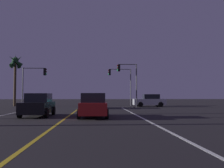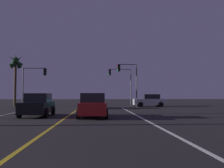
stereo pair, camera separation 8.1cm
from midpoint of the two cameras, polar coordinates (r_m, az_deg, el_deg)
The scene contains 11 objects.
lane_edge_right at distance 13.75m, azimuth 9.60°, elevation -9.03°, with size 0.16×35.20×0.01m, color silver.
lane_center_divider at distance 13.59m, azimuth -12.59°, elevation -9.08°, with size 0.16×35.20×0.01m, color gold.
car_oncoming at distance 19.18m, azimuth -16.55°, elevation -4.68°, with size 2.02×4.30×1.70m.
car_crossing_side at distance 34.15m, azimuth 8.73°, elevation -3.81°, with size 4.30×2.02×1.70m.
car_lead_same_lane at distance 17.48m, azimuth -4.30°, elevation -4.99°, with size 2.02×4.30×1.70m.
car_ahead_far at distance 29.74m, azimuth -4.14°, elevation -4.01°, with size 2.02×4.30×1.70m.
traffic_light_near_right at distance 31.76m, azimuth 3.66°, elevation 1.98°, with size 2.56×0.36×5.56m.
traffic_light_near_left at distance 32.47m, azimuth -17.24°, elevation 1.36°, with size 3.02×0.36×5.00m.
traffic_light_far_right at distance 37.16m, azimuth 1.92°, elevation 1.33°, with size 3.47×0.36×5.51m.
street_lamp_right_near at distance 10.62m, azimuth 24.22°, elevation 15.03°, with size 1.85×0.44×7.40m.
palm_tree_left_far at distance 38.22m, azimuth -21.25°, elevation 4.06°, with size 2.14×1.85×7.45m.
Camera 2 is at (2.22, -1.73, 1.55)m, focal length 39.79 mm.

